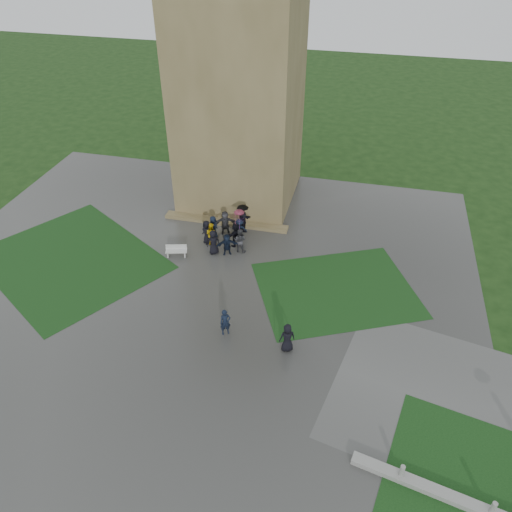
% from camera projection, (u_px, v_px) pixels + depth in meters
% --- Properties ---
extents(ground, '(120.00, 120.00, 0.00)m').
position_uv_depth(ground, '(172.00, 324.00, 27.53)').
color(ground, black).
extents(plaza, '(34.00, 34.00, 0.02)m').
position_uv_depth(plaza, '(185.00, 301.00, 29.09)').
color(plaza, '#353532').
rests_on(plaza, ground).
extents(lawn_inset_left, '(14.10, 13.46, 0.01)m').
position_uv_depth(lawn_inset_left, '(71.00, 260.00, 32.23)').
color(lawn_inset_left, black).
rests_on(lawn_inset_left, plaza).
extents(lawn_inset_right, '(11.12, 10.15, 0.01)m').
position_uv_depth(lawn_inset_right, '(336.00, 290.00, 29.85)').
color(lawn_inset_right, black).
rests_on(lawn_inset_right, plaza).
extents(tower, '(8.00, 8.00, 18.00)m').
position_uv_depth(tower, '(239.00, 78.00, 33.94)').
color(tower, brown).
rests_on(tower, ground).
extents(tower_plinth, '(9.00, 0.80, 0.22)m').
position_uv_depth(tower_plinth, '(226.00, 222.00, 35.76)').
color(tower_plinth, brown).
rests_on(tower_plinth, plaza).
extents(bench, '(1.44, 0.77, 0.80)m').
position_uv_depth(bench, '(176.00, 251.00, 32.39)').
color(bench, beige).
rests_on(bench, plaza).
extents(visitor_cluster, '(3.41, 4.04, 2.52)m').
position_uv_depth(visitor_cluster, '(230.00, 229.00, 33.24)').
color(visitor_cluster, black).
rests_on(visitor_cluster, plaza).
extents(pedestrian_mid, '(0.70, 0.63, 1.60)m').
position_uv_depth(pedestrian_mid, '(225.00, 322.00, 26.47)').
color(pedestrian_mid, black).
rests_on(pedestrian_mid, plaza).
extents(pedestrian_near, '(0.99, 0.87, 1.70)m').
position_uv_depth(pedestrian_near, '(287.00, 338.00, 25.50)').
color(pedestrian_near, black).
rests_on(pedestrian_near, plaza).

